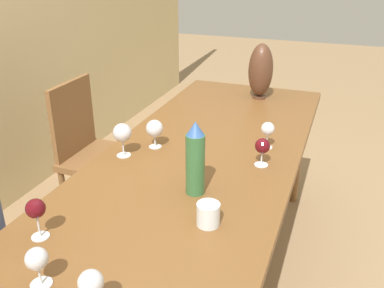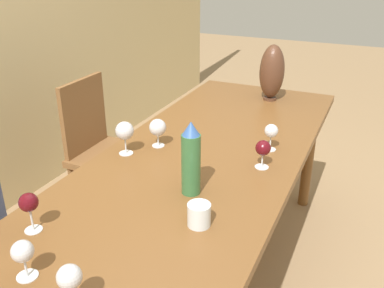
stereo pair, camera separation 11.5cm
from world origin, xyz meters
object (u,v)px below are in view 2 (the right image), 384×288
at_px(water_bottle, 191,159).
at_px(wine_glass_1, 70,278).
at_px(wine_glass_2, 263,149).
at_px(wine_glass_3, 271,132).
at_px(vase, 272,72).
at_px(wine_glass_5, 158,128).
at_px(wine_glass_4, 125,131).
at_px(wine_glass_0, 29,204).
at_px(chair_far, 104,147).
at_px(water_tumbler, 199,215).
at_px(wine_glass_6, 23,252).

relative_size(water_bottle, wine_glass_1, 2.12).
relative_size(wine_glass_2, wine_glass_3, 0.98).
relative_size(vase, wine_glass_5, 2.53).
relative_size(wine_glass_2, wine_glass_4, 0.81).
height_order(wine_glass_0, chair_far, chair_far).
relative_size(water_tumbler, wine_glass_5, 0.59).
relative_size(wine_glass_1, wine_glass_2, 1.10).
height_order(wine_glass_1, wine_glass_2, wine_glass_1).
bearing_deg(wine_glass_6, wine_glass_5, 5.22).
distance_m(vase, wine_glass_0, 1.69).
bearing_deg(water_bottle, vase, 0.69).
height_order(water_bottle, water_tumbler, water_bottle).
bearing_deg(chair_far, vase, -59.08).
height_order(water_bottle, wine_glass_5, water_bottle).
relative_size(vase, wine_glass_2, 2.74).
height_order(water_bottle, chair_far, water_bottle).
xyz_separation_m(wine_glass_4, wine_glass_6, (-0.81, -0.18, -0.02)).
bearing_deg(wine_glass_1, wine_glass_2, -13.09).
bearing_deg(wine_glass_6, wine_glass_2, -24.48).
relative_size(vase, wine_glass_0, 2.43).
xyz_separation_m(water_tumbler, wine_glass_0, (-0.25, 0.49, 0.06)).
distance_m(wine_glass_4, wine_glass_6, 0.83).
bearing_deg(wine_glass_1, wine_glass_3, -10.32).
bearing_deg(wine_glass_5, wine_glass_3, -70.41).
bearing_deg(vase, water_tumbler, -174.80).
bearing_deg(water_tumbler, chair_far, 49.64).
height_order(wine_glass_5, wine_glass_6, wine_glass_5).
xyz_separation_m(water_bottle, wine_glass_2, (0.31, -0.19, -0.05)).
bearing_deg(vase, wine_glass_1, 179.38).
bearing_deg(wine_glass_5, vase, -18.79).
bearing_deg(wine_glass_3, wine_glass_6, 159.92).
bearing_deg(wine_glass_4, wine_glass_0, -176.59).
bearing_deg(chair_far, wine_glass_2, -108.66).
xyz_separation_m(water_bottle, wine_glass_0, (-0.44, 0.37, -0.04)).
distance_m(vase, wine_glass_5, 0.95).
bearing_deg(water_tumbler, wine_glass_5, 40.33).
height_order(wine_glass_0, wine_glass_3, wine_glass_0).
relative_size(water_bottle, wine_glass_5, 2.16).
xyz_separation_m(wine_glass_0, wine_glass_3, (0.94, -0.55, -0.01)).
height_order(water_bottle, wine_glass_1, water_bottle).
xyz_separation_m(vase, wine_glass_1, (-1.87, 0.02, -0.08)).
distance_m(wine_glass_1, wine_glass_5, 1.02).
xyz_separation_m(water_tumbler, wine_glass_4, (0.37, 0.52, 0.07)).
bearing_deg(wine_glass_4, wine_glass_5, -35.04).
xyz_separation_m(wine_glass_6, chair_far, (1.30, 0.67, -0.36)).
height_order(water_tumbler, wine_glass_2, wine_glass_2).
height_order(water_tumbler, wine_glass_3, wine_glass_3).
bearing_deg(wine_glass_2, wine_glass_5, 88.65).
distance_m(water_bottle, wine_glass_6, 0.66).
bearing_deg(chair_far, wine_glass_4, -134.93).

